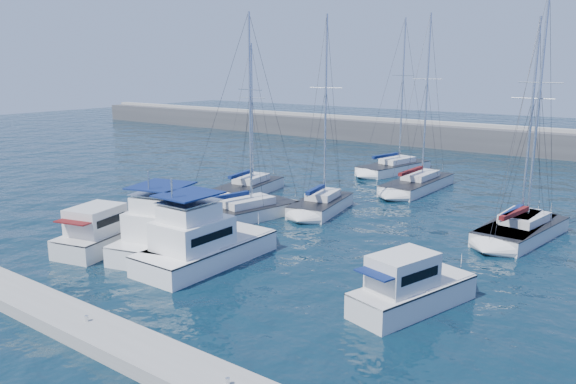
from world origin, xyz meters
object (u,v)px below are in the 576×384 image
Objects in this scene: motor_yacht_stbd_outer at (410,290)px; sailboat_mid_c at (321,204)px; sailboat_mid_b at (243,212)px; motor_yacht_port_outer at (103,234)px; motor_yacht_stbd_inner at (202,245)px; sailboat_mid_a at (249,188)px; motor_yacht_port_inner at (171,233)px; sailboat_back_b at (418,184)px; sailboat_back_a at (394,167)px; sailboat_mid_d at (521,230)px; sailboat_mid_e at (517,228)px.

motor_yacht_stbd_outer is 0.46× the size of sailboat_mid_c.
motor_yacht_port_outer is at bearing -90.86° from sailboat_mid_b.
motor_yacht_stbd_inner is 18.18m from sailboat_mid_a.
motor_yacht_port_outer is 4.35m from motor_yacht_port_inner.
sailboat_mid_c reaches higher than motor_yacht_stbd_outer.
sailboat_mid_a is at bearing 159.54° from sailboat_mid_c.
motor_yacht_port_inner is 1.09× the size of motor_yacht_stbd_inner.
motor_yacht_port_outer is at bearing -106.86° from sailboat_back_b.
motor_yacht_port_outer is 0.45× the size of sailboat_back_b.
sailboat_mid_a is at bearing 140.37° from sailboat_mid_b.
motor_yacht_stbd_inner reaches higher than motor_yacht_port_outer.
motor_yacht_stbd_inner is 14.01m from sailboat_mid_c.
sailboat_mid_b is at bearing -62.14° from sailboat_mid_a.
sailboat_mid_b is 0.93× the size of sailboat_back_a.
sailboat_back_a is at bearing 145.13° from sailboat_mid_d.
sailboat_mid_e reaches higher than motor_yacht_stbd_outer.
sailboat_mid_d is (13.21, 15.99, -0.60)m from motor_yacht_stbd_inner.
motor_yacht_port_outer is 33.88m from sailboat_back_a.
motor_yacht_port_outer is 0.54× the size of sailboat_mid_a.
sailboat_mid_a is 0.92× the size of sailboat_mid_e.
sailboat_mid_b is 0.95× the size of sailboat_back_b.
motor_yacht_stbd_outer is 17.97m from sailboat_mid_b.
sailboat_mid_d is at bearing -40.94° from sailboat_mid_e.
motor_yacht_stbd_inner is at bearing -25.81° from motor_yacht_port_inner.
sailboat_mid_a reaches higher than motor_yacht_stbd_inner.
sailboat_mid_e is at bearing -7.37° from sailboat_mid_a.
sailboat_mid_b is 23.56m from sailboat_back_a.
motor_yacht_port_outer is at bearing -90.48° from sailboat_mid_a.
sailboat_back_a reaches higher than motor_yacht_port_outer.
sailboat_mid_c is (-13.14, 12.53, -0.39)m from motor_yacht_stbd_outer.
sailboat_mid_b reaches higher than sailboat_mid_a.
motor_yacht_port_inner is at bearing -75.95° from sailboat_mid_a.
sailboat_back_b is at bearing 58.95° from motor_yacht_port_outer.
sailboat_mid_b is at bearing -153.45° from sailboat_mid_e.
motor_yacht_port_outer is at bearing -167.29° from motor_yacht_stbd_inner.
sailboat_mid_e is 0.91× the size of sailboat_back_b.
sailboat_mid_a is 17.74m from sailboat_back_a.
motor_yacht_port_outer is 16.61m from sailboat_mid_c.
motor_yacht_port_outer is 7.10m from motor_yacht_stbd_inner.
sailboat_back_a reaches higher than motor_yacht_stbd_outer.
motor_yacht_port_inner is 0.62× the size of sailboat_mid_c.
sailboat_mid_b is 6.33m from sailboat_mid_c.
motor_yacht_port_outer and motor_yacht_stbd_outer have the same top height.
sailboat_mid_e is at bearing -1.45° from sailboat_mid_c.
sailboat_back_b reaches higher than sailboat_mid_b.
motor_yacht_port_outer is 0.83× the size of motor_yacht_stbd_inner.
sailboat_back_a is (-17.09, 16.13, -0.00)m from sailboat_mid_d.
sailboat_mid_d is at bearing -2.99° from sailboat_mid_c.
sailboat_mid_b is (-1.30, 8.00, -0.61)m from motor_yacht_port_inner.
sailboat_back_a is 8.42m from sailboat_back_b.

